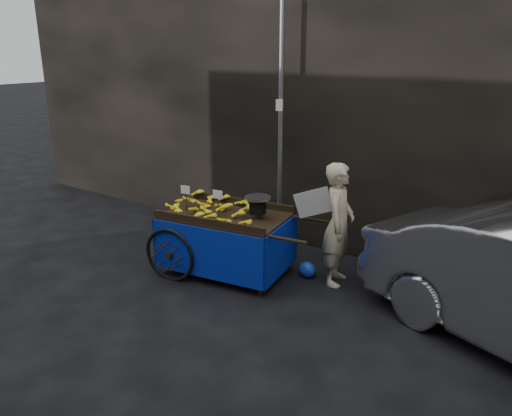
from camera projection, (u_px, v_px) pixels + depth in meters
The scene contains 6 objects.
ground at pixel (218, 267), 7.77m from camera, with size 80.00×80.00×0.00m, color black.
building_wall at pixel (325, 93), 8.81m from camera, with size 13.50×2.00×5.00m.
street_pole at pixel (281, 130), 8.00m from camera, with size 0.12×0.10×4.00m.
banana_cart at pixel (222, 220), 7.40m from camera, with size 2.61×1.49×1.34m.
vendor at pixel (338, 224), 7.04m from camera, with size 0.88×0.73×1.78m.
plastic_bag at pixel (307, 270), 7.41m from camera, with size 0.27×0.21×0.24m, color #1639A9.
Camera 1 is at (4.55, -5.48, 3.30)m, focal length 35.00 mm.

